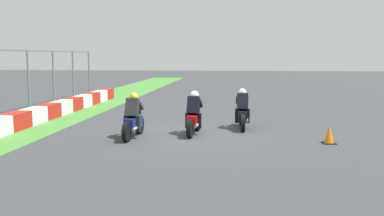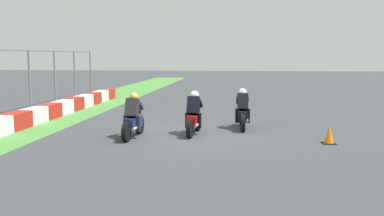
{
  "view_description": "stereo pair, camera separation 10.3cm",
  "coord_description": "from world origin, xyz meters",
  "views": [
    {
      "loc": [
        -14.31,
        -1.44,
        2.73
      ],
      "look_at": [
        0.04,
        0.07,
        0.9
      ],
      "focal_mm": 38.81,
      "sensor_mm": 36.0,
      "label": 1
    },
    {
      "loc": [
        -14.3,
        -1.54,
        2.73
      ],
      "look_at": [
        0.04,
        0.07,
        0.9
      ],
      "focal_mm": 38.81,
      "sensor_mm": 36.0,
      "label": 2
    }
  ],
  "objects": [
    {
      "name": "ground_plane",
      "position": [
        0.0,
        0.0,
        0.0
      ],
      "size": [
        120.0,
        120.0,
        0.0
      ],
      "primitive_type": "plane",
      "color": "#383B3E"
    },
    {
      "name": "rider_lane_a",
      "position": [
        1.2,
        -1.7,
        0.62
      ],
      "size": [
        2.04,
        0.54,
        1.51
      ],
      "rotation": [
        0.0,
        0.0,
        0.03
      ],
      "color": "black",
      "rests_on": "ground_plane"
    },
    {
      "name": "traffic_cone",
      "position": [
        -1.21,
        -4.37,
        0.27
      ],
      "size": [
        0.4,
        0.4,
        0.58
      ],
      "color": "black",
      "rests_on": "ground_plane"
    },
    {
      "name": "rider_lane_c",
      "position": [
        -0.97,
        1.93,
        0.62
      ],
      "size": [
        2.04,
        0.55,
        1.51
      ],
      "rotation": [
        0.0,
        0.0,
        -0.06
      ],
      "color": "black",
      "rests_on": "ground_plane"
    },
    {
      "name": "rider_lane_b",
      "position": [
        -0.12,
        -0.01,
        0.62
      ],
      "size": [
        2.04,
        0.56,
        1.51
      ],
      "rotation": [
        0.0,
        0.0,
        -0.09
      ],
      "color": "black",
      "rests_on": "ground_plane"
    },
    {
      "name": "grass_verge",
      "position": [
        0.0,
        6.76,
        0.01
      ],
      "size": [
        72.0,
        3.69,
        0.02
      ],
      "primitive_type": "cube",
      "color": "#478638",
      "rests_on": "ground_plane"
    },
    {
      "name": "track_barrier",
      "position": [
        -0.0,
        6.6,
        0.32
      ],
      "size": [
        22.91,
        0.6,
        0.64
      ],
      "color": "red",
      "rests_on": "ground_plane"
    }
  ]
}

